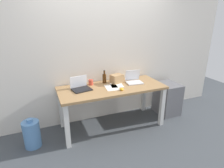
{
  "coord_description": "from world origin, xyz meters",
  "views": [
    {
      "loc": [
        -1.14,
        -2.78,
        1.9
      ],
      "look_at": [
        0.0,
        0.0,
        0.81
      ],
      "focal_mm": 30.17,
      "sensor_mm": 36.0,
      "label": 1
    }
  ],
  "objects_px": {
    "water_cooler_jug": "(32,134)",
    "filing_cabinet": "(167,98)",
    "laptop_left": "(81,87)",
    "coffee_mug": "(91,82)",
    "beer_bottle": "(104,78)",
    "laptop_right": "(134,80)",
    "desk": "(112,92)",
    "computer_mouse": "(122,89)",
    "cardboard_box": "(117,79)"
  },
  "relations": [
    {
      "from": "desk",
      "to": "coffee_mug",
      "type": "distance_m",
      "value": 0.41
    },
    {
      "from": "computer_mouse",
      "to": "laptop_left",
      "type": "bearing_deg",
      "value": 173.86
    },
    {
      "from": "beer_bottle",
      "to": "water_cooler_jug",
      "type": "xyz_separation_m",
      "value": [
        -1.3,
        -0.32,
        -0.63
      ]
    },
    {
      "from": "laptop_right",
      "to": "cardboard_box",
      "type": "xyz_separation_m",
      "value": [
        -0.29,
        0.1,
        0.03
      ]
    },
    {
      "from": "laptop_right",
      "to": "water_cooler_jug",
      "type": "xyz_separation_m",
      "value": [
        -1.8,
        -0.14,
        -0.59
      ]
    },
    {
      "from": "laptop_left",
      "to": "cardboard_box",
      "type": "distance_m",
      "value": 0.68
    },
    {
      "from": "beer_bottle",
      "to": "computer_mouse",
      "type": "bearing_deg",
      "value": -72.69
    },
    {
      "from": "computer_mouse",
      "to": "filing_cabinet",
      "type": "distance_m",
      "value": 1.25
    },
    {
      "from": "laptop_right",
      "to": "cardboard_box",
      "type": "relative_size",
      "value": 1.45
    },
    {
      "from": "laptop_right",
      "to": "beer_bottle",
      "type": "height_order",
      "value": "beer_bottle"
    },
    {
      "from": "cardboard_box",
      "to": "water_cooler_jug",
      "type": "relative_size",
      "value": 0.44
    },
    {
      "from": "computer_mouse",
      "to": "coffee_mug",
      "type": "distance_m",
      "value": 0.59
    },
    {
      "from": "desk",
      "to": "water_cooler_jug",
      "type": "distance_m",
      "value": 1.42
    },
    {
      "from": "beer_bottle",
      "to": "computer_mouse",
      "type": "relative_size",
      "value": 2.33
    },
    {
      "from": "desk",
      "to": "laptop_left",
      "type": "bearing_deg",
      "value": 170.98
    },
    {
      "from": "laptop_left",
      "to": "desk",
      "type": "bearing_deg",
      "value": -9.02
    },
    {
      "from": "desk",
      "to": "coffee_mug",
      "type": "bearing_deg",
      "value": 143.07
    },
    {
      "from": "cardboard_box",
      "to": "laptop_left",
      "type": "bearing_deg",
      "value": -173.74
    },
    {
      "from": "cardboard_box",
      "to": "coffee_mug",
      "type": "distance_m",
      "value": 0.47
    },
    {
      "from": "desk",
      "to": "cardboard_box",
      "type": "bearing_deg",
      "value": 45.26
    },
    {
      "from": "desk",
      "to": "beer_bottle",
      "type": "bearing_deg",
      "value": 101.42
    },
    {
      "from": "laptop_left",
      "to": "cardboard_box",
      "type": "relative_size",
      "value": 1.6
    },
    {
      "from": "coffee_mug",
      "to": "computer_mouse",
      "type": "bearing_deg",
      "value": -47.52
    },
    {
      "from": "desk",
      "to": "computer_mouse",
      "type": "bearing_deg",
      "value": -66.09
    },
    {
      "from": "water_cooler_jug",
      "to": "filing_cabinet",
      "type": "bearing_deg",
      "value": 2.51
    },
    {
      "from": "desk",
      "to": "laptop_right",
      "type": "distance_m",
      "value": 0.48
    },
    {
      "from": "laptop_left",
      "to": "beer_bottle",
      "type": "distance_m",
      "value": 0.5
    },
    {
      "from": "beer_bottle",
      "to": "cardboard_box",
      "type": "xyz_separation_m",
      "value": [
        0.2,
        -0.09,
        -0.01
      ]
    },
    {
      "from": "laptop_right",
      "to": "beer_bottle",
      "type": "relative_size",
      "value": 1.31
    },
    {
      "from": "laptop_right",
      "to": "filing_cabinet",
      "type": "relative_size",
      "value": 0.48
    },
    {
      "from": "computer_mouse",
      "to": "water_cooler_jug",
      "type": "bearing_deg",
      "value": -166.05
    },
    {
      "from": "laptop_left",
      "to": "filing_cabinet",
      "type": "bearing_deg",
      "value": -1.58
    },
    {
      "from": "beer_bottle",
      "to": "laptop_right",
      "type": "bearing_deg",
      "value": -20.46
    },
    {
      "from": "beer_bottle",
      "to": "desk",
      "type": "bearing_deg",
      "value": -78.58
    },
    {
      "from": "laptop_right",
      "to": "water_cooler_jug",
      "type": "relative_size",
      "value": 0.65
    },
    {
      "from": "desk",
      "to": "beer_bottle",
      "type": "relative_size",
      "value": 7.79
    },
    {
      "from": "laptop_left",
      "to": "coffee_mug",
      "type": "height_order",
      "value": "laptop_left"
    },
    {
      "from": "water_cooler_jug",
      "to": "filing_cabinet",
      "type": "xyz_separation_m",
      "value": [
        2.58,
        0.11,
        0.1
      ]
    },
    {
      "from": "laptop_left",
      "to": "water_cooler_jug",
      "type": "relative_size",
      "value": 0.71
    },
    {
      "from": "laptop_left",
      "to": "water_cooler_jug",
      "type": "bearing_deg",
      "value": -168.94
    },
    {
      "from": "beer_bottle",
      "to": "filing_cabinet",
      "type": "bearing_deg",
      "value": -9.26
    },
    {
      "from": "water_cooler_jug",
      "to": "filing_cabinet",
      "type": "distance_m",
      "value": 2.58
    },
    {
      "from": "cardboard_box",
      "to": "filing_cabinet",
      "type": "relative_size",
      "value": 0.33
    },
    {
      "from": "desk",
      "to": "laptop_left",
      "type": "distance_m",
      "value": 0.55
    },
    {
      "from": "computer_mouse",
      "to": "coffee_mug",
      "type": "bearing_deg",
      "value": 151.35
    },
    {
      "from": "laptop_left",
      "to": "beer_bottle",
      "type": "bearing_deg",
      "value": 18.73
    },
    {
      "from": "laptop_right",
      "to": "computer_mouse",
      "type": "distance_m",
      "value": 0.44
    },
    {
      "from": "desk",
      "to": "water_cooler_jug",
      "type": "xyz_separation_m",
      "value": [
        -1.35,
        -0.08,
        -0.45
      ]
    },
    {
      "from": "desk",
      "to": "laptop_left",
      "type": "relative_size",
      "value": 5.39
    },
    {
      "from": "laptop_right",
      "to": "coffee_mug",
      "type": "height_order",
      "value": "laptop_right"
    }
  ]
}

